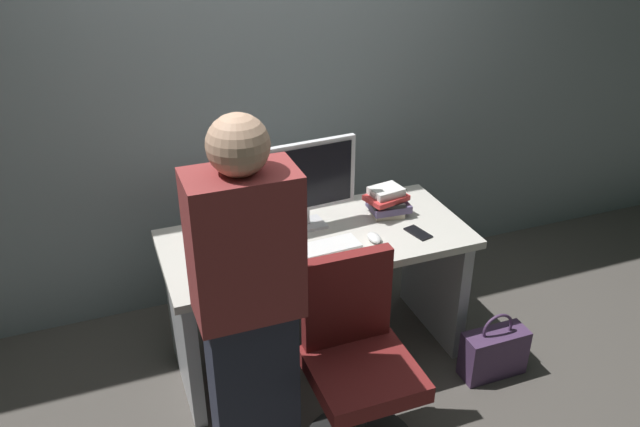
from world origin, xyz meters
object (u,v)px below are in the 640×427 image
at_px(person_at_desk, 249,312).
at_px(book_stack, 387,202).
at_px(monitor, 304,181).
at_px(office_chair, 358,371).
at_px(mouse, 374,238).
at_px(cup_near_keyboard, 250,259).
at_px(handbag, 494,352).
at_px(cell_phone, 418,233).
at_px(keyboard, 316,250).
at_px(desk, 317,274).
at_px(cup_by_monitor, 202,229).

distance_m(person_at_desk, book_stack, 1.16).
bearing_deg(monitor, office_chair, -92.31).
bearing_deg(monitor, mouse, -43.24).
distance_m(monitor, cup_near_keyboard, 0.50).
distance_m(cup_near_keyboard, handbag, 1.39).
xyz_separation_m(book_stack, cell_phone, (0.06, -0.24, -0.07)).
bearing_deg(cell_phone, keyboard, 164.55).
relative_size(desk, keyboard, 3.53).
bearing_deg(office_chair, cup_by_monitor, 119.51).
bearing_deg(mouse, person_at_desk, -147.97).
xyz_separation_m(monitor, cell_phone, (0.50, -0.27, -0.25)).
distance_m(office_chair, monitor, 0.94).
distance_m(keyboard, cup_by_monitor, 0.58).
bearing_deg(desk, mouse, -30.40).
distance_m(desk, person_at_desk, 0.86).
xyz_separation_m(cup_by_monitor, handbag, (1.33, -0.67, -0.65)).
height_order(mouse, handbag, mouse).
height_order(cup_near_keyboard, handbag, cup_near_keyboard).
bearing_deg(keyboard, monitor, 79.49).
bearing_deg(office_chair, mouse, 59.19).
distance_m(monitor, cell_phone, 0.62).
bearing_deg(cup_by_monitor, handbag, -26.62).
relative_size(monitor, book_stack, 2.25).
relative_size(cup_near_keyboard, cell_phone, 0.64).
bearing_deg(cell_phone, person_at_desk, -168.58).
distance_m(desk, cup_near_keyboard, 0.50).
distance_m(office_chair, handbag, 0.92).
xyz_separation_m(mouse, cup_by_monitor, (-0.77, 0.34, 0.02)).
height_order(desk, mouse, mouse).
bearing_deg(person_at_desk, mouse, 32.03).
bearing_deg(person_at_desk, keyboard, 46.40).
bearing_deg(handbag, cup_near_keyboard, 165.36).
bearing_deg(book_stack, office_chair, -123.23).
bearing_deg(monitor, keyboard, -97.41).
distance_m(office_chair, book_stack, 0.95).
distance_m(desk, handbag, 1.01).
xyz_separation_m(monitor, handbag, (0.82, -0.58, -0.86)).
relative_size(keyboard, book_stack, 1.79).
height_order(office_chair, person_at_desk, person_at_desk).
xyz_separation_m(cup_by_monitor, cell_phone, (1.01, -0.35, -0.04)).
relative_size(cup_by_monitor, book_stack, 0.34).
bearing_deg(person_at_desk, book_stack, 36.83).
distance_m(office_chair, cup_near_keyboard, 0.69).
bearing_deg(monitor, cell_phone, -27.88).
xyz_separation_m(cell_phone, handbag, (0.32, -0.31, -0.61)).
height_order(cup_near_keyboard, book_stack, book_stack).
bearing_deg(office_chair, desk, 85.41).
height_order(book_stack, cell_phone, book_stack).
bearing_deg(desk, monitor, 101.29).
relative_size(book_stack, handbag, 0.64).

